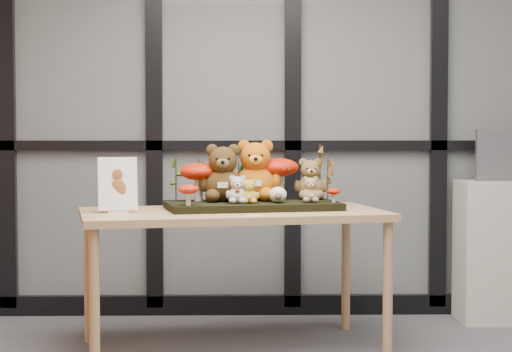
{
  "coord_description": "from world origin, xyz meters",
  "views": [
    {
      "loc": [
        -0.79,
        -3.22,
        1.16
      ],
      "look_at": [
        -0.69,
        1.52,
        0.91
      ],
      "focal_mm": 65.0,
      "sensor_mm": 36.0,
      "label": 1
    }
  ],
  "objects_px": {
    "bear_white_bow": "(238,188)",
    "mushroom_front_right": "(334,195)",
    "display_table": "(233,223)",
    "bear_beige_small": "(311,188)",
    "bear_brown_medium": "(223,170)",
    "mushroom_back_right": "(278,177)",
    "bear_small_yellow": "(249,190)",
    "plush_cream_hedgehog": "(278,194)",
    "diorama_tray": "(252,206)",
    "mushroom_back_left": "(198,180)",
    "bear_pooh_yellow": "(255,167)",
    "cabinet": "(512,251)",
    "bear_tan_back": "(311,177)",
    "monitor": "(512,156)",
    "sign_holder": "(118,187)",
    "mushroom_front_left": "(188,194)"
  },
  "relations": [
    {
      "from": "bear_white_bow",
      "to": "mushroom_front_right",
      "type": "bearing_deg",
      "value": -5.64
    },
    {
      "from": "display_table",
      "to": "bear_beige_small",
      "type": "height_order",
      "value": "bear_beige_small"
    },
    {
      "from": "bear_brown_medium",
      "to": "bear_beige_small",
      "type": "height_order",
      "value": "bear_brown_medium"
    },
    {
      "from": "bear_beige_small",
      "to": "mushroom_back_right",
      "type": "distance_m",
      "value": 0.27
    },
    {
      "from": "bear_small_yellow",
      "to": "mushroom_back_right",
      "type": "xyz_separation_m",
      "value": [
        0.16,
        0.26,
        0.05
      ]
    },
    {
      "from": "bear_brown_medium",
      "to": "bear_beige_small",
      "type": "distance_m",
      "value": 0.48
    },
    {
      "from": "mushroom_front_right",
      "to": "plush_cream_hedgehog",
      "type": "bearing_deg",
      "value": -176.94
    },
    {
      "from": "mushroom_front_right",
      "to": "bear_white_bow",
      "type": "bearing_deg",
      "value": -174.27
    },
    {
      "from": "diorama_tray",
      "to": "mushroom_back_left",
      "type": "relative_size",
      "value": 4.0
    },
    {
      "from": "display_table",
      "to": "bear_white_bow",
      "type": "bearing_deg",
      "value": -47.21
    },
    {
      "from": "diorama_tray",
      "to": "bear_pooh_yellow",
      "type": "height_order",
      "value": "bear_pooh_yellow"
    },
    {
      "from": "display_table",
      "to": "mushroom_back_right",
      "type": "relative_size",
      "value": 6.71
    },
    {
      "from": "bear_beige_small",
      "to": "cabinet",
      "type": "distance_m",
      "value": 1.47
    },
    {
      "from": "plush_cream_hedgehog",
      "to": "mushroom_back_left",
      "type": "bearing_deg",
      "value": 151.53
    },
    {
      "from": "bear_pooh_yellow",
      "to": "mushroom_back_left",
      "type": "xyz_separation_m",
      "value": [
        -0.31,
        -0.04,
        -0.07
      ]
    },
    {
      "from": "bear_tan_back",
      "to": "monitor",
      "type": "bearing_deg",
      "value": 8.35
    },
    {
      "from": "bear_brown_medium",
      "to": "sign_holder",
      "type": "xyz_separation_m",
      "value": [
        -0.53,
        -0.21,
        -0.08
      ]
    },
    {
      "from": "bear_beige_small",
      "to": "mushroom_back_right",
      "type": "relative_size",
      "value": 0.6
    },
    {
      "from": "bear_small_yellow",
      "to": "mushroom_front_right",
      "type": "xyz_separation_m",
      "value": [
        0.44,
        0.05,
        -0.03
      ]
    },
    {
      "from": "bear_tan_back",
      "to": "cabinet",
      "type": "bearing_deg",
      "value": 7.58
    },
    {
      "from": "display_table",
      "to": "mushroom_back_left",
      "type": "bearing_deg",
      "value": 130.25
    },
    {
      "from": "plush_cream_hedgehog",
      "to": "mushroom_front_left",
      "type": "bearing_deg",
      "value": -171.93
    },
    {
      "from": "bear_small_yellow",
      "to": "monitor",
      "type": "relative_size",
      "value": 0.33
    },
    {
      "from": "bear_white_bow",
      "to": "diorama_tray",
      "type": "bearing_deg",
      "value": 40.2
    },
    {
      "from": "bear_tan_back",
      "to": "bear_white_bow",
      "type": "distance_m",
      "value": 0.49
    },
    {
      "from": "bear_white_bow",
      "to": "display_table",
      "type": "bearing_deg",
      "value": 132.79
    },
    {
      "from": "bear_white_bow",
      "to": "plush_cream_hedgehog",
      "type": "height_order",
      "value": "bear_white_bow"
    },
    {
      "from": "bear_small_yellow",
      "to": "bear_pooh_yellow",
      "type": "bearing_deg",
      "value": 68.46
    },
    {
      "from": "diorama_tray",
      "to": "bear_brown_medium",
      "type": "xyz_separation_m",
      "value": [
        -0.16,
        0.03,
        0.19
      ]
    },
    {
      "from": "bear_pooh_yellow",
      "to": "bear_small_yellow",
      "type": "bearing_deg",
      "value": -111.54
    },
    {
      "from": "mushroom_back_left",
      "to": "bear_tan_back",
      "type": "bearing_deg",
      "value": 10.38
    },
    {
      "from": "display_table",
      "to": "diorama_tray",
      "type": "height_order",
      "value": "diorama_tray"
    },
    {
      "from": "bear_small_yellow",
      "to": "bear_brown_medium",
      "type": "bearing_deg",
      "value": 124.15
    },
    {
      "from": "display_table",
      "to": "cabinet",
      "type": "xyz_separation_m",
      "value": [
        1.66,
        0.68,
        -0.24
      ]
    },
    {
      "from": "bear_brown_medium",
      "to": "bear_tan_back",
      "type": "bearing_deg",
      "value": 5.25
    },
    {
      "from": "bear_white_bow",
      "to": "plush_cream_hedgehog",
      "type": "distance_m",
      "value": 0.22
    },
    {
      "from": "mushroom_back_right",
      "to": "mushroom_front_right",
      "type": "relative_size",
      "value": 3.02
    },
    {
      "from": "bear_white_bow",
      "to": "mushroom_front_right",
      "type": "height_order",
      "value": "bear_white_bow"
    },
    {
      "from": "bear_small_yellow",
      "to": "mushroom_front_left",
      "type": "bearing_deg",
      "value": -169.3
    },
    {
      "from": "display_table",
      "to": "mushroom_front_right",
      "type": "relative_size",
      "value": 20.28
    },
    {
      "from": "cabinet",
      "to": "bear_small_yellow",
      "type": "bearing_deg",
      "value": -156.01
    },
    {
      "from": "diorama_tray",
      "to": "plush_cream_hedgehog",
      "type": "distance_m",
      "value": 0.16
    },
    {
      "from": "mushroom_back_left",
      "to": "mushroom_front_left",
      "type": "height_order",
      "value": "mushroom_back_left"
    },
    {
      "from": "mushroom_back_right",
      "to": "bear_pooh_yellow",
      "type": "bearing_deg",
      "value": -154.21
    },
    {
      "from": "mushroom_front_left",
      "to": "monitor",
      "type": "height_order",
      "value": "monitor"
    },
    {
      "from": "mushroom_front_left",
      "to": "monitor",
      "type": "relative_size",
      "value": 0.27
    },
    {
      "from": "bear_small_yellow",
      "to": "bear_beige_small",
      "type": "relative_size",
      "value": 0.94
    },
    {
      "from": "diorama_tray",
      "to": "bear_brown_medium",
      "type": "bearing_deg",
      "value": 155.98
    },
    {
      "from": "sign_holder",
      "to": "mushroom_front_right",
      "type": "bearing_deg",
      "value": -4.07
    },
    {
      "from": "mushroom_back_right",
      "to": "monitor",
      "type": "relative_size",
      "value": 0.58
    }
  ]
}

